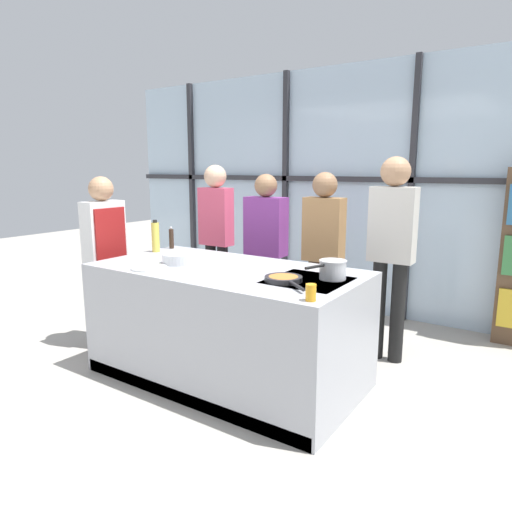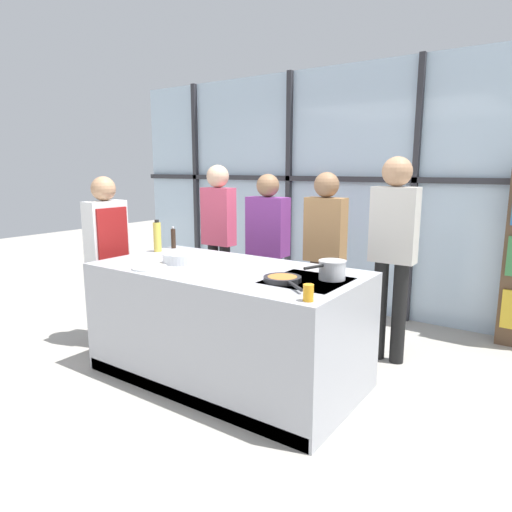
{
  "view_description": "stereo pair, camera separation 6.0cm",
  "coord_description": "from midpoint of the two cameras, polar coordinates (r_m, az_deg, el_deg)",
  "views": [
    {
      "loc": [
        2.1,
        -2.73,
        1.66
      ],
      "look_at": [
        0.21,
        0.1,
        1.01
      ],
      "focal_mm": 32.0,
      "sensor_mm": 36.0,
      "label": 1
    },
    {
      "loc": [
        2.15,
        -2.7,
        1.66
      ],
      "look_at": [
        0.21,
        0.1,
        1.01
      ],
      "focal_mm": 32.0,
      "sensor_mm": 36.0,
      "label": 2
    }
  ],
  "objects": [
    {
      "name": "ground_plane",
      "position": [
        3.83,
        -4.08,
        -14.83
      ],
      "size": [
        18.0,
        18.0,
        0.0
      ],
      "primitive_type": "plane",
      "color": "#ADA89E"
    },
    {
      "name": "back_window_wall",
      "position": [
        5.43,
        10.7,
        8.01
      ],
      "size": [
        6.4,
        0.1,
        2.8
      ],
      "color": "silver",
      "rests_on": "ground_plane"
    },
    {
      "name": "demo_island",
      "position": [
        3.66,
        -4.17,
        -8.44
      ],
      "size": [
        2.11,
        1.07,
        0.91
      ],
      "color": "#A8AAB2",
      "rests_on": "ground_plane"
    },
    {
      "name": "chef",
      "position": [
        4.46,
        -18.68,
        0.68
      ],
      "size": [
        0.22,
        0.38,
        1.59
      ],
      "rotation": [
        0.0,
        0.0,
        -1.57
      ],
      "color": "#47382D",
      "rests_on": "ground_plane"
    },
    {
      "name": "spectator_far_left",
      "position": [
        4.92,
        -5.35,
        3.16
      ],
      "size": [
        0.36,
        0.24,
        1.7
      ],
      "rotation": [
        0.0,
        0.0,
        3.14
      ],
      "color": "black",
      "rests_on": "ground_plane"
    },
    {
      "name": "spectator_center_left",
      "position": [
        4.57,
        0.84,
        1.5
      ],
      "size": [
        0.42,
        0.23,
        1.61
      ],
      "rotation": [
        0.0,
        0.0,
        3.14
      ],
      "color": "#232838",
      "rests_on": "ground_plane"
    },
    {
      "name": "spectator_center_right",
      "position": [
        4.26,
        8.0,
        1.19
      ],
      "size": [
        0.37,
        0.23,
        1.63
      ],
      "rotation": [
        0.0,
        0.0,
        3.14
      ],
      "color": "#47382D",
      "rests_on": "ground_plane"
    },
    {
      "name": "spectator_far_right",
      "position": [
        4.01,
        16.18,
        1.53
      ],
      "size": [
        0.38,
        0.25,
        1.76
      ],
      "rotation": [
        0.0,
        0.0,
        3.14
      ],
      "color": "black",
      "rests_on": "ground_plane"
    },
    {
      "name": "frying_pan",
      "position": [
        3.1,
        2.95,
        -2.88
      ],
      "size": [
        0.4,
        0.35,
        0.04
      ],
      "color": "#232326",
      "rests_on": "demo_island"
    },
    {
      "name": "saucepan",
      "position": [
        3.19,
        9.03,
        -1.62
      ],
      "size": [
        0.19,
        0.34,
        0.13
      ],
      "color": "silver",
      "rests_on": "demo_island"
    },
    {
      "name": "white_plate",
      "position": [
        3.59,
        -13.69,
        -1.46
      ],
      "size": [
        0.27,
        0.27,
        0.01
      ],
      "primitive_type": "cylinder",
      "color": "white",
      "rests_on": "demo_island"
    },
    {
      "name": "mixing_bowl",
      "position": [
        3.74,
        -10.01,
        -0.25
      ],
      "size": [
        0.28,
        0.28,
        0.08
      ],
      "color": "silver",
      "rests_on": "demo_island"
    },
    {
      "name": "oil_bottle",
      "position": [
        4.28,
        -12.84,
        2.35
      ],
      "size": [
        0.07,
        0.07,
        0.29
      ],
      "color": "#E0CC4C",
      "rests_on": "demo_island"
    },
    {
      "name": "pepper_grinder",
      "position": [
        4.44,
        -10.91,
        2.19
      ],
      "size": [
        0.04,
        0.04,
        0.21
      ],
      "color": "#332319",
      "rests_on": "demo_island"
    },
    {
      "name": "juice_glass_near",
      "position": [
        2.66,
        6.23,
        -4.56
      ],
      "size": [
        0.06,
        0.06,
        0.1
      ],
      "primitive_type": "cylinder",
      "color": "orange",
      "rests_on": "demo_island"
    }
  ]
}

